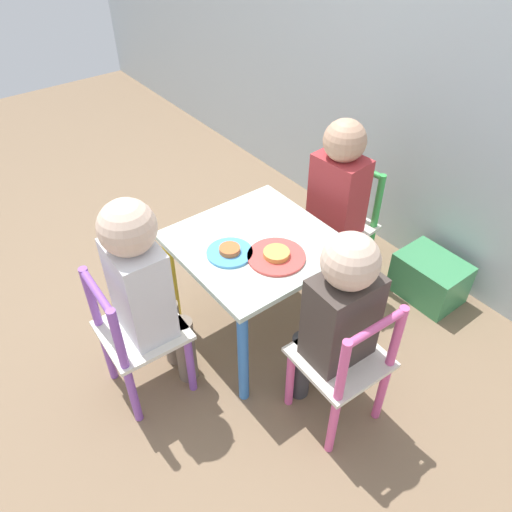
# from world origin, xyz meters

# --- Properties ---
(ground_plane) EXTENTS (6.00, 6.00, 0.00)m
(ground_plane) POSITION_xyz_m (0.00, 0.00, 0.00)
(ground_plane) COLOR #7F664C
(kids_table) EXTENTS (0.52, 0.52, 0.44)m
(kids_table) POSITION_xyz_m (0.00, 0.00, 0.37)
(kids_table) COLOR silver
(kids_table) RESTS_ON ground_plane
(chair_purple) EXTENTS (0.27, 0.27, 0.53)m
(chair_purple) POSITION_xyz_m (-0.02, -0.48, 0.26)
(chair_purple) COLOR silver
(chair_purple) RESTS_ON ground_plane
(chair_pink) EXTENTS (0.27, 0.27, 0.53)m
(chair_pink) POSITION_xyz_m (0.48, -0.02, 0.26)
(chair_pink) COLOR silver
(chair_pink) RESTS_ON ground_plane
(chair_green) EXTENTS (0.28, 0.28, 0.53)m
(chair_green) POSITION_xyz_m (-0.04, 0.48, 0.26)
(chair_green) COLOR silver
(chair_green) RESTS_ON ground_plane
(child_front) EXTENTS (0.21, 0.22, 0.78)m
(child_front) POSITION_xyz_m (-0.02, -0.42, 0.47)
(child_front) COLOR #7A6B5B
(child_front) RESTS_ON ground_plane
(child_right) EXTENTS (0.22, 0.21, 0.74)m
(child_right) POSITION_xyz_m (0.42, -0.02, 0.45)
(child_right) COLOR #38383D
(child_right) RESTS_ON ground_plane
(child_back) EXTENTS (0.21, 0.22, 0.76)m
(child_back) POSITION_xyz_m (-0.04, 0.42, 0.45)
(child_back) COLOR #7A6B5B
(child_back) RESTS_ON ground_plane
(plate_front) EXTENTS (0.16, 0.16, 0.03)m
(plate_front) POSITION_xyz_m (-0.00, -0.11, 0.45)
(plate_front) COLOR #4C9EE0
(plate_front) RESTS_ON kids_table
(plate_right) EXTENTS (0.20, 0.20, 0.03)m
(plate_right) POSITION_xyz_m (0.11, 0.00, 0.45)
(plate_right) COLOR #E54C47
(plate_right) RESTS_ON kids_table
(storage_bin) EXTENTS (0.28, 0.20, 0.19)m
(storage_bin) POSITION_xyz_m (0.29, 0.70, 0.09)
(storage_bin) COLOR #3D8E56
(storage_bin) RESTS_ON ground_plane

